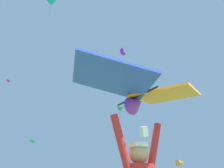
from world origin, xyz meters
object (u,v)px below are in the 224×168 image
at_px(distant_kite_green_low_left, 120,110).
at_px(marker_flag, 181,168).
at_px(distant_kite_white_far_center, 144,132).
at_px(distant_kite_black_overhead_distant, 81,77).
at_px(held_stunt_kite, 141,91).
at_px(distant_kite_teal_high_right, 32,141).
at_px(distant_kite_purple_mid_right, 123,52).
at_px(distant_kite_teal_high_left, 51,2).
at_px(distant_kite_magenta_low_right, 8,81).

xyz_separation_m(distant_kite_green_low_left, marker_flag, (-7.41, -27.86, -12.04)).
relative_size(distant_kite_white_far_center, marker_flag, 0.66).
bearing_deg(marker_flag, distant_kite_black_overhead_distant, 88.54).
xyz_separation_m(held_stunt_kite, distant_kite_teal_high_right, (-1.80, 18.96, 3.01)).
bearing_deg(distant_kite_purple_mid_right, held_stunt_kite, -109.62).
bearing_deg(distant_kite_white_far_center, distant_kite_black_overhead_distant, 118.60).
bearing_deg(distant_kite_black_overhead_distant, marker_flag, -91.46).
relative_size(distant_kite_purple_mid_right, marker_flag, 0.54).
bearing_deg(distant_kite_white_far_center, distant_kite_teal_high_right, -163.56).
height_order(distant_kite_green_low_left, marker_flag, distant_kite_green_low_left).
bearing_deg(distant_kite_white_far_center, distant_kite_teal_high_left, -162.18).
bearing_deg(marker_flag, distant_kite_green_low_left, 75.10).
height_order(distant_kite_teal_high_right, distant_kite_green_low_left, distant_kite_green_low_left).
relative_size(distant_kite_green_low_left, distant_kite_black_overhead_distant, 1.66).
xyz_separation_m(distant_kite_white_far_center, distant_kite_green_low_left, (0.50, 10.03, 6.07)).
xyz_separation_m(held_stunt_kite, distant_kite_green_low_left, (10.87, 32.58, 11.65)).
height_order(held_stunt_kite, distant_kite_purple_mid_right, distant_kite_purple_mid_right).
xyz_separation_m(held_stunt_kite, distant_kite_black_overhead_distant, (4.20, 33.87, 17.49)).
xyz_separation_m(distant_kite_magenta_low_right, marker_flag, (10.17, -26.64, -14.35)).
relative_size(distant_kite_teal_high_right, distant_kite_black_overhead_distant, 0.37).
height_order(distant_kite_white_far_center, distant_kite_black_overhead_distant, distant_kite_black_overhead_distant).
distance_m(distant_kite_teal_high_right, distant_kite_black_overhead_distant, 21.63).
distance_m(distant_kite_green_low_left, distant_kite_black_overhead_distant, 8.96).
relative_size(distant_kite_magenta_low_right, marker_flag, 0.25).
distance_m(held_stunt_kite, distant_kite_teal_high_left, 26.33).
xyz_separation_m(distant_kite_teal_high_left, distant_kite_green_low_left, (12.77, 13.98, -6.88)).
xyz_separation_m(distant_kite_teal_high_left, distant_kite_white_far_center, (12.27, 3.95, -12.95)).
bearing_deg(held_stunt_kite, distant_kite_purple_mid_right, 70.38).
bearing_deg(distant_kite_green_low_left, distant_kite_purple_mid_right, -101.98).
distance_m(distant_kite_magenta_low_right, distant_kite_teal_high_right, 17.25).
height_order(distant_kite_green_low_left, distant_kite_black_overhead_distant, distant_kite_black_overhead_distant).
bearing_deg(marker_flag, distant_kite_magenta_low_right, 110.90).
bearing_deg(marker_flag, distant_kite_purple_mid_right, 74.45).
bearing_deg(distant_kite_teal_high_right, distant_kite_teal_high_left, -106.74).
bearing_deg(distant_kite_teal_high_right, distant_kite_green_low_left, 47.08).
bearing_deg(distant_kite_black_overhead_distant, distant_kite_teal_high_left, -111.79).
xyz_separation_m(distant_kite_white_far_center, marker_flag, (-6.91, -17.83, -5.97)).
bearing_deg(distant_kite_black_overhead_distant, distant_kite_green_low_left, -10.91).
distance_m(distant_kite_white_far_center, distant_kite_teal_high_right, 12.94).
height_order(held_stunt_kite, marker_flag, held_stunt_kite).
bearing_deg(distant_kite_purple_mid_right, distant_kite_green_low_left, 78.02).
relative_size(held_stunt_kite, distant_kite_magenta_low_right, 3.70).
distance_m(distant_kite_magenta_low_right, distant_kite_white_far_center, 20.96).
relative_size(distant_kite_teal_high_left, distant_kite_black_overhead_distant, 1.88).
distance_m(held_stunt_kite, distant_kite_white_far_center, 25.44).
relative_size(distant_kite_white_far_center, distant_kite_green_low_left, 0.62).
distance_m(distant_kite_magenta_low_right, distant_kite_green_low_left, 17.78).
xyz_separation_m(distant_kite_green_low_left, distant_kite_black_overhead_distant, (-6.67, 1.29, 5.85)).
bearing_deg(marker_flag, held_stunt_kite, -126.21).
relative_size(distant_kite_teal_high_left, distant_kite_purple_mid_right, 2.21).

